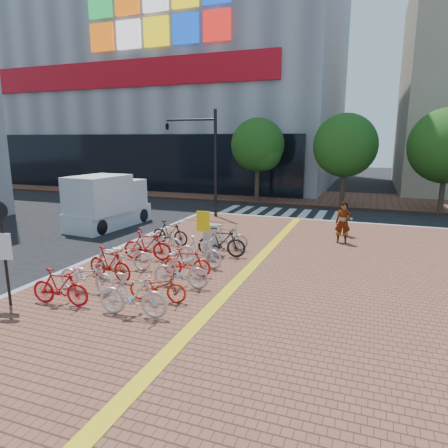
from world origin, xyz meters
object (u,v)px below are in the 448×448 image
at_px(bike_13, 227,237).
at_px(traffic_light_pole, 193,143).
at_px(bike_11, 200,252).
at_px(bike_0, 60,287).
at_px(bike_2, 109,264).
at_px(bike_10, 187,262).
at_px(bike_1, 87,275).
at_px(bike_8, 158,286).
at_px(bike_5, 161,240).
at_px(bike_6, 170,233).
at_px(box_truck, 107,202).
at_px(bike_4, 147,245).
at_px(bike_9, 181,271).
at_px(yellow_sign, 203,226).
at_px(notice_sign, 2,241).
at_px(bike_12, 221,242).
at_px(utility_box, 211,240).
at_px(pedestrian_b, 345,220).
at_px(bike_7, 133,295).
at_px(bike_3, 124,254).
at_px(pedestrian_a, 343,223).

relative_size(bike_13, traffic_light_pole, 0.29).
bearing_deg(bike_11, bike_0, 163.39).
distance_m(bike_2, bike_10, 2.49).
distance_m(bike_1, bike_8, 2.33).
bearing_deg(bike_8, bike_5, 21.54).
xyz_separation_m(bike_6, box_truck, (-5.15, 2.71, 0.64)).
relative_size(bike_4, bike_10, 1.16).
bearing_deg(bike_4, bike_10, -127.84).
xyz_separation_m(bike_8, box_truck, (-7.69, 8.25, 0.72)).
height_order(bike_9, yellow_sign, yellow_sign).
height_order(bike_10, notice_sign, notice_sign).
bearing_deg(bike_11, box_truck, 66.74).
relative_size(bike_8, notice_sign, 0.58).
relative_size(bike_12, utility_box, 1.57).
distance_m(bike_1, bike_10, 3.16).
bearing_deg(bike_2, pedestrian_b, -27.41).
bearing_deg(box_truck, bike_0, -60.50).
distance_m(bike_13, yellow_sign, 1.60).
relative_size(bike_6, bike_7, 0.92).
bearing_deg(bike_5, bike_6, 14.92).
height_order(bike_0, bike_11, bike_11).
relative_size(bike_12, box_truck, 0.38).
bearing_deg(bike_2, bike_7, -123.49).
height_order(pedestrian_b, utility_box, pedestrian_b).
relative_size(bike_10, bike_13, 0.91).
bearing_deg(bike_9, bike_5, 31.28).
bearing_deg(bike_10, bike_13, -12.25).
xyz_separation_m(bike_0, bike_12, (2.51, 5.86, 0.06)).
xyz_separation_m(bike_1, bike_3, (-0.18, 2.20, 0.02)).
distance_m(bike_11, traffic_light_pole, 10.62).
relative_size(utility_box, box_truck, 0.24).
distance_m(bike_8, utility_box, 4.80).
distance_m(bike_7, bike_10, 3.23).
height_order(bike_2, bike_13, bike_2).
xyz_separation_m(bike_3, bike_9, (2.65, -0.93, 0.01)).
relative_size(pedestrian_a, traffic_light_pole, 0.30).
distance_m(bike_6, notice_sign, 7.44).
relative_size(bike_7, utility_box, 1.57).
bearing_deg(utility_box, pedestrian_b, 47.14).
distance_m(bike_0, bike_2, 2.16).
bearing_deg(pedestrian_b, bike_12, -125.30).
height_order(bike_9, pedestrian_b, pedestrian_b).
distance_m(pedestrian_b, yellow_sign, 7.34).
relative_size(yellow_sign, notice_sign, 0.62).
bearing_deg(bike_6, traffic_light_pole, 21.13).
xyz_separation_m(bike_7, bike_8, (0.11, 1.07, -0.13)).
distance_m(pedestrian_b, notice_sign, 14.10).
relative_size(bike_1, pedestrian_a, 1.06).
xyz_separation_m(bike_2, box_truck, (-5.36, 7.25, 0.63)).
xyz_separation_m(bike_2, pedestrian_b, (6.68, 8.85, 0.22)).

